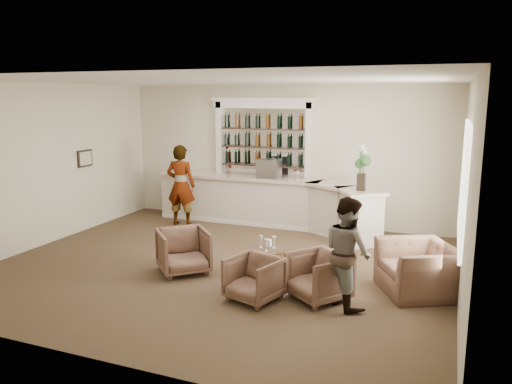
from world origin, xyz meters
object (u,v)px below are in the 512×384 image
(sommelier, at_px, (181,185))
(armchair_left, at_px, (184,251))
(armchair_far, at_px, (418,269))
(espresso_machine, at_px, (269,169))
(bar_counter, at_px, (270,202))
(armchair_right, at_px, (319,276))
(guest, at_px, (348,252))
(armchair_center, at_px, (254,279))
(cocktail_table, at_px, (267,263))
(flower_vase, at_px, (362,165))

(sommelier, relative_size, armchair_left, 2.27)
(armchair_far, distance_m, espresso_machine, 4.77)
(bar_counter, xyz_separation_m, armchair_right, (2.18, -3.81, -0.21))
(bar_counter, distance_m, guest, 4.67)
(bar_counter, distance_m, sommelier, 2.14)
(armchair_center, bearing_deg, cocktail_table, 116.61)
(sommelier, distance_m, espresso_machine, 2.12)
(armchair_center, bearing_deg, sommelier, 150.30)
(armchair_left, bearing_deg, bar_counter, 41.31)
(bar_counter, distance_m, armchair_right, 4.39)
(flower_vase, bearing_deg, armchair_center, -105.36)
(bar_counter, distance_m, armchair_far, 4.65)
(armchair_far, xyz_separation_m, espresso_machine, (-3.59, 3.00, 0.98))
(sommelier, distance_m, guest, 5.60)
(cocktail_table, bearing_deg, espresso_machine, 109.63)
(bar_counter, distance_m, espresso_machine, 0.79)
(cocktail_table, height_order, armchair_far, armchair_far)
(espresso_machine, bearing_deg, guest, -58.52)
(bar_counter, bearing_deg, sommelier, -161.21)
(flower_vase, bearing_deg, espresso_machine, 162.37)
(armchair_left, distance_m, armchair_far, 3.91)
(armchair_center, bearing_deg, guest, 30.94)
(guest, xyz_separation_m, armchair_right, (-0.44, 0.06, -0.45))
(bar_counter, relative_size, armchair_center, 7.74)
(armchair_right, height_order, flower_vase, flower_vase)
(guest, distance_m, armchair_left, 2.97)
(espresso_machine, distance_m, flower_vase, 2.40)
(sommelier, bearing_deg, bar_counter, -168.11)
(bar_counter, height_order, sommelier, sommelier)
(cocktail_table, height_order, armchair_center, armchair_center)
(sommelier, height_order, armchair_left, sommelier)
(bar_counter, xyz_separation_m, cocktail_table, (1.13, -3.20, -0.32))
(cocktail_table, bearing_deg, armchair_far, 5.32)
(bar_counter, xyz_separation_m, sommelier, (-1.99, -0.68, 0.39))
(cocktail_table, distance_m, flower_vase, 3.08)
(armchair_right, relative_size, flower_vase, 0.85)
(sommelier, bearing_deg, armchair_left, 113.65)
(armchair_left, distance_m, espresso_machine, 3.69)
(cocktail_table, relative_size, armchair_right, 0.78)
(bar_counter, height_order, cocktail_table, bar_counter)
(cocktail_table, relative_size, armchair_left, 0.73)
(guest, relative_size, armchair_center, 2.21)
(armchair_left, relative_size, armchair_far, 0.71)
(cocktail_table, relative_size, flower_vase, 0.66)
(sommelier, bearing_deg, armchair_right, 136.23)
(cocktail_table, bearing_deg, guest, -23.80)
(armchair_center, distance_m, armchair_far, 2.58)
(bar_counter, bearing_deg, armchair_center, -72.91)
(guest, distance_m, armchair_right, 0.63)
(armchair_right, xyz_separation_m, armchair_far, (1.38, 0.83, 0.02))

